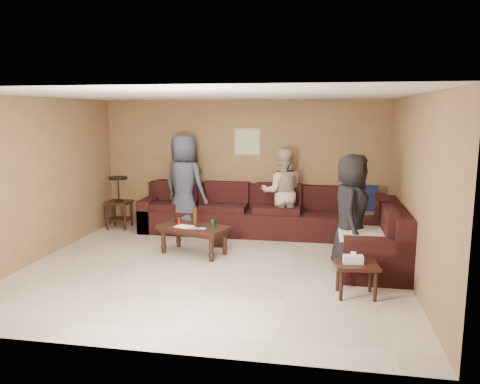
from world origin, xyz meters
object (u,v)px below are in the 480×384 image
at_px(side_table_right, 356,267).
at_px(person_middle, 282,192).
at_px(sectional_sofa, 278,225).
at_px(waste_bin, 220,239).
at_px(coffee_table, 194,230).
at_px(person_left, 184,185).
at_px(person_right, 351,211).
at_px(end_table_left, 119,201).

height_order(side_table_right, person_middle, person_middle).
bearing_deg(sectional_sofa, waste_bin, -158.32).
bearing_deg(coffee_table, waste_bin, 57.65).
bearing_deg(person_left, coffee_table, 137.00).
relative_size(person_left, person_right, 1.11).
height_order(person_middle, person_right, person_right).
distance_m(sectional_sofa, side_table_right, 2.54).
xyz_separation_m(end_table_left, side_table_right, (4.37, -2.76, -0.16)).
height_order(side_table_right, waste_bin, side_table_right).
xyz_separation_m(coffee_table, person_right, (2.44, -0.23, 0.44)).
bearing_deg(person_right, side_table_right, -172.63).
bearing_deg(sectional_sofa, coffee_table, -145.15).
height_order(sectional_sofa, coffee_table, sectional_sofa).
relative_size(coffee_table, person_middle, 0.76).
distance_m(waste_bin, person_right, 2.36).
distance_m(coffee_table, person_right, 2.49).
bearing_deg(person_right, waste_bin, 77.26).
bearing_deg(coffee_table, side_table_right, -28.92).
bearing_deg(person_middle, end_table_left, -8.28).
height_order(end_table_left, person_middle, person_middle).
relative_size(sectional_sofa, waste_bin, 18.21).
bearing_deg(person_middle, side_table_right, 103.87).
bearing_deg(person_middle, coffee_table, 39.21).
xyz_separation_m(end_table_left, person_middle, (3.20, 0.03, 0.28)).
bearing_deg(side_table_right, coffee_table, 151.08).
xyz_separation_m(coffee_table, waste_bin, (0.32, 0.51, -0.27)).
relative_size(waste_bin, person_middle, 0.16).
bearing_deg(coffee_table, sectional_sofa, 34.85).
distance_m(sectional_sofa, waste_bin, 1.05).
relative_size(end_table_left, person_middle, 0.63).
height_order(sectional_sofa, person_left, person_left).
xyz_separation_m(sectional_sofa, person_middle, (0.01, 0.54, 0.49)).
relative_size(side_table_right, waste_bin, 2.22).
xyz_separation_m(sectional_sofa, person_right, (1.16, -1.12, 0.52)).
bearing_deg(side_table_right, person_left, 138.97).
bearing_deg(person_left, side_table_right, 163.26).
bearing_deg(person_middle, person_left, -2.28).
height_order(waste_bin, person_middle, person_middle).
xyz_separation_m(coffee_table, end_table_left, (-1.91, 1.40, 0.14)).
xyz_separation_m(coffee_table, person_middle, (1.29, 1.43, 0.42)).
distance_m(sectional_sofa, person_middle, 0.73).
height_order(person_left, person_right, person_left).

